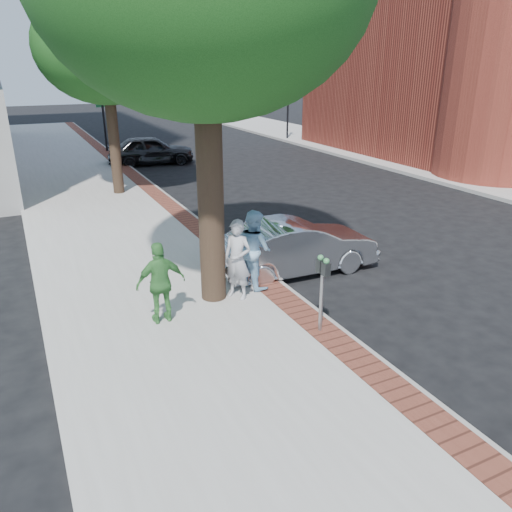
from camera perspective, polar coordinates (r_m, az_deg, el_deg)
ground at (r=9.43m, az=2.96°, el=-9.34°), size 120.00×120.00×0.00m
sidewalk at (r=15.99m, az=-15.93°, el=3.25°), size 5.00×60.00×0.15m
brick_strip at (r=16.45m, az=-8.43°, el=4.65°), size 0.60×60.00×0.01m
curb at (r=16.58m, az=-7.27°, el=4.55°), size 0.10×60.00×0.15m
sidewalk_far at (r=24.32m, az=24.53°, el=8.17°), size 5.00×60.00×0.15m
signal_near at (r=29.59m, az=-17.07°, el=15.44°), size 0.70×0.15×3.80m
signal_far at (r=33.52m, az=3.66°, el=16.87°), size 0.70×0.15×3.80m
tree_far at (r=19.39m, az=-16.93°, el=21.91°), size 4.80×4.80×7.14m
parking_meter at (r=8.96m, az=7.60°, el=-2.56°), size 0.12×0.32×1.47m
person_gray at (r=10.27m, az=-2.16°, el=-0.44°), size 0.70×0.74×1.70m
person_officer at (r=10.82m, az=-0.22°, el=0.82°), size 0.80×0.95×1.73m
person_green at (r=9.50m, az=-10.82°, el=-3.03°), size 0.94×0.39×1.60m
sedan_silver at (r=12.03m, az=4.64°, el=1.06°), size 4.01×1.51×1.31m
bg_car at (r=25.94m, az=-11.92°, el=11.77°), size 4.39×2.26×1.43m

